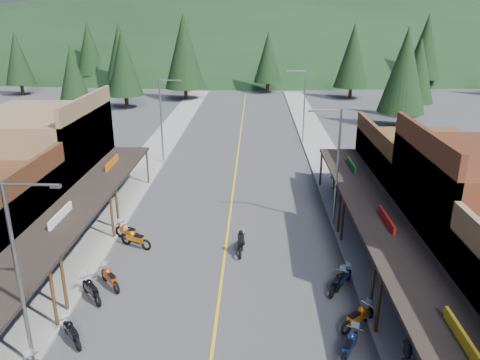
# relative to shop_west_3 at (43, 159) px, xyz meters

# --- Properties ---
(ground) EXTENTS (220.00, 220.00, 0.00)m
(ground) POSITION_rel_shop_west_3_xyz_m (13.78, -11.30, -3.52)
(ground) COLOR #38383A
(ground) RESTS_ON ground
(centerline) EXTENTS (0.15, 90.00, 0.01)m
(centerline) POSITION_rel_shop_west_3_xyz_m (13.78, 8.70, -3.51)
(centerline) COLOR gold
(centerline) RESTS_ON ground
(sidewalk_west) EXTENTS (3.40, 94.00, 0.15)m
(sidewalk_west) POSITION_rel_shop_west_3_xyz_m (5.08, 8.70, -3.44)
(sidewalk_west) COLOR gray
(sidewalk_west) RESTS_ON ground
(sidewalk_east) EXTENTS (3.40, 94.00, 0.15)m
(sidewalk_east) POSITION_rel_shop_west_3_xyz_m (22.48, 8.70, -3.44)
(sidewalk_east) COLOR gray
(sidewalk_east) RESTS_ON ground
(shop_west_3) EXTENTS (10.90, 10.20, 8.20)m
(shop_west_3) POSITION_rel_shop_west_3_xyz_m (0.00, 0.00, 0.00)
(shop_west_3) COLOR brown
(shop_west_3) RESTS_ON ground
(shop_east_3) EXTENTS (10.90, 10.20, 6.20)m
(shop_east_3) POSITION_rel_shop_west_3_xyz_m (27.54, 0.00, -0.99)
(shop_east_3) COLOR #4C2D16
(shop_east_3) RESTS_ON ground
(streetlight_0) EXTENTS (2.16, 0.18, 8.00)m
(streetlight_0) POSITION_rel_shop_west_3_xyz_m (6.83, -17.30, 0.94)
(streetlight_0) COLOR gray
(streetlight_0) RESTS_ON ground
(streetlight_1) EXTENTS (2.16, 0.18, 8.00)m
(streetlight_1) POSITION_rel_shop_west_3_xyz_m (6.83, 10.70, 0.94)
(streetlight_1) COLOR gray
(streetlight_1) RESTS_ON ground
(streetlight_2) EXTENTS (2.16, 0.18, 8.00)m
(streetlight_2) POSITION_rel_shop_west_3_xyz_m (20.74, -3.30, 0.94)
(streetlight_2) COLOR gray
(streetlight_2) RESTS_ON ground
(streetlight_3) EXTENTS (2.16, 0.18, 8.00)m
(streetlight_3) POSITION_rel_shop_west_3_xyz_m (20.74, 18.70, 0.94)
(streetlight_3) COLOR gray
(streetlight_3) RESTS_ON ground
(ridge_hill) EXTENTS (310.00, 140.00, 60.00)m
(ridge_hill) POSITION_rel_shop_west_3_xyz_m (13.78, 123.70, -3.52)
(ridge_hill) COLOR black
(ridge_hill) RESTS_ON ground
(pine_0) EXTENTS (5.04, 5.04, 11.00)m
(pine_0) POSITION_rel_shop_west_3_xyz_m (-26.22, 50.70, 2.96)
(pine_0) COLOR black
(pine_0) RESTS_ON ground
(pine_1) EXTENTS (5.88, 5.88, 12.50)m
(pine_1) POSITION_rel_shop_west_3_xyz_m (-10.22, 58.70, 3.72)
(pine_1) COLOR black
(pine_1) RESTS_ON ground
(pine_2) EXTENTS (6.72, 6.72, 14.00)m
(pine_2) POSITION_rel_shop_west_3_xyz_m (3.78, 46.70, 4.47)
(pine_2) COLOR black
(pine_2) RESTS_ON ground
(pine_3) EXTENTS (5.04, 5.04, 11.00)m
(pine_3) POSITION_rel_shop_west_3_xyz_m (17.78, 54.70, 2.96)
(pine_3) COLOR black
(pine_3) RESTS_ON ground
(pine_4) EXTENTS (5.88, 5.88, 12.50)m
(pine_4) POSITION_rel_shop_west_3_xyz_m (31.78, 48.70, 3.72)
(pine_4) COLOR black
(pine_4) RESTS_ON ground
(pine_5) EXTENTS (6.72, 6.72, 14.00)m
(pine_5) POSITION_rel_shop_west_3_xyz_m (47.78, 60.70, 4.47)
(pine_5) COLOR black
(pine_5) RESTS_ON ground
(pine_7) EXTENTS (5.88, 5.88, 12.50)m
(pine_7) POSITION_rel_shop_west_3_xyz_m (-18.22, 64.70, 3.72)
(pine_7) COLOR black
(pine_7) RESTS_ON ground
(pine_8) EXTENTS (4.48, 4.48, 10.00)m
(pine_8) POSITION_rel_shop_west_3_xyz_m (-8.22, 28.70, 2.46)
(pine_8) COLOR black
(pine_8) RESTS_ON ground
(pine_9) EXTENTS (4.93, 4.93, 10.80)m
(pine_9) POSITION_rel_shop_west_3_xyz_m (37.78, 33.70, 2.86)
(pine_9) COLOR black
(pine_9) RESTS_ON ground
(pine_10) EXTENTS (5.38, 5.38, 11.60)m
(pine_10) POSITION_rel_shop_west_3_xyz_m (-4.22, 38.70, 3.27)
(pine_10) COLOR black
(pine_10) RESTS_ON ground
(pine_11) EXTENTS (5.82, 5.82, 12.40)m
(pine_11) POSITION_rel_shop_west_3_xyz_m (33.78, 26.70, 3.67)
(pine_11) COLOR black
(pine_11) RESTS_ON ground
(bike_west_6) EXTENTS (1.76, 1.92, 1.12)m
(bike_west_6) POSITION_rel_shop_west_3_xyz_m (7.65, -15.70, -2.96)
(bike_west_6) COLOR black
(bike_west_6) RESTS_ON ground
(bike_west_7) EXTENTS (1.94, 2.11, 1.23)m
(bike_west_7) POSITION_rel_shop_west_3_xyz_m (7.42, -12.45, -2.90)
(bike_west_7) COLOR black
(bike_west_7) RESTS_ON ground
(bike_west_8) EXTENTS (1.88, 2.06, 1.20)m
(bike_west_8) POSITION_rel_shop_west_3_xyz_m (8.02, -11.29, -2.92)
(bike_west_8) COLOR #BE430D
(bike_west_8) RESTS_ON ground
(bike_west_9) EXTENTS (2.30, 1.63, 1.26)m
(bike_west_9) POSITION_rel_shop_west_3_xyz_m (8.28, -6.82, -2.89)
(bike_west_9) COLOR #C66A0E
(bike_west_9) RESTS_ON ground
(bike_west_10) EXTENTS (2.29, 1.82, 1.28)m
(bike_west_10) POSITION_rel_shop_west_3_xyz_m (7.57, -5.86, -2.88)
(bike_west_10) COLOR #C0550D
(bike_west_10) RESTS_ON ground
(bike_east_5) EXTENTS (1.59, 2.21, 1.21)m
(bike_east_5) POSITION_rel_shop_west_3_xyz_m (19.51, -16.22, -2.91)
(bike_east_5) COLOR navy
(bike_east_5) RESTS_ON ground
(bike_east_6) EXTENTS (2.11, 1.91, 1.22)m
(bike_east_6) POSITION_rel_shop_west_3_xyz_m (20.24, -14.31, -2.91)
(bike_east_6) COLOR #CA640E
(bike_east_6) RESTS_ON ground
(bike_east_7) EXTENTS (1.60, 2.06, 1.14)m
(bike_east_7) POSITION_rel_shop_west_3_xyz_m (19.81, -11.35, -2.95)
(bike_east_7) COLOR black
(bike_east_7) RESTS_ON ground
(bike_east_8) EXTENTS (1.61, 1.99, 1.11)m
(bike_east_8) POSITION_rel_shop_west_3_xyz_m (20.21, -10.82, -2.96)
(bike_east_8) COLOR navy
(bike_east_8) RESTS_ON ground
(rider_on_bike) EXTENTS (0.76, 2.12, 1.60)m
(rider_on_bike) POSITION_rel_shop_west_3_xyz_m (14.74, -7.31, -2.88)
(rider_on_bike) COLOR black
(rider_on_bike) RESTS_ON ground
(pedestrian_east_a) EXTENTS (0.51, 0.71, 1.82)m
(pedestrian_east_a) POSITION_rel_shop_west_3_xyz_m (21.70, -16.70, -2.46)
(pedestrian_east_a) COLOR #251C2A
(pedestrian_east_a) RESTS_ON sidewalk_east
(pedestrian_east_b) EXTENTS (1.00, 1.00, 1.84)m
(pedestrian_east_b) POSITION_rel_shop_west_3_xyz_m (21.94, 3.73, -2.45)
(pedestrian_east_b) COLOR brown
(pedestrian_east_b) RESTS_ON sidewalk_east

